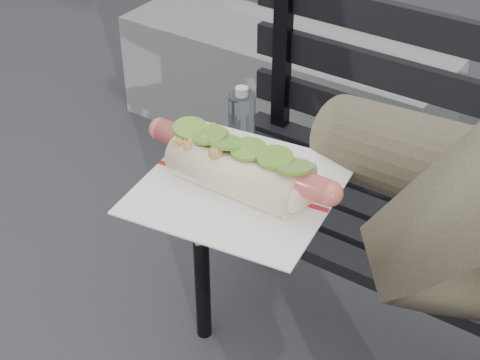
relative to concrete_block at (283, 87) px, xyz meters
The scene contains 2 objects.
concrete_block is the anchor object (origin of this frame).
held_hotdog 2.06m from the concrete_block, 54.67° to the right, with size 0.64×0.30×0.20m.
Camera 1 is at (0.25, -0.46, 1.49)m, focal length 55.00 mm.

